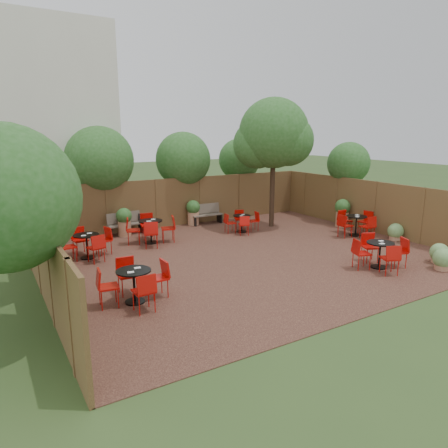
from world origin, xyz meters
TOP-DOWN VIEW (x-y plane):
  - ground at (0.00, 0.00)m, footprint 80.00×80.00m
  - courtyard_paving at (0.00, 0.00)m, footprint 12.00×10.00m
  - fence_back at (0.00, 5.00)m, footprint 12.00×0.08m
  - fence_left at (-6.00, 0.00)m, footprint 0.08×10.00m
  - fence_right at (6.00, 0.00)m, footprint 0.08×10.00m
  - neighbour_building at (-4.50, 8.00)m, footprint 5.00×4.00m
  - overhang_foliage at (-2.69, 2.74)m, footprint 15.49×10.79m
  - courtyard_tree at (3.14, 2.79)m, footprint 2.88×2.80m
  - park_bench_left at (-2.47, 4.62)m, footprint 1.40×0.60m
  - park_bench_right at (1.05, 4.62)m, footprint 1.38×0.47m
  - bistro_tables at (-0.52, 0.46)m, footprint 10.96×7.58m
  - planters at (-0.57, 3.63)m, footprint 11.79×4.01m
  - low_shrubs at (4.75, -2.98)m, footprint 2.22×3.37m

SIDE VIEW (x-z plane):
  - ground at x=0.00m, z-range 0.00..0.00m
  - courtyard_paving at x=0.00m, z-range 0.00..0.02m
  - low_shrubs at x=4.75m, z-range 0.00..0.62m
  - park_bench_left at x=-2.47m, z-range 0.03..0.87m
  - park_bench_right at x=1.05m, z-range 0.03..0.88m
  - bistro_tables at x=-0.52m, z-range 0.00..0.93m
  - planters at x=-0.57m, z-range 0.04..1.21m
  - fence_back at x=0.00m, z-range 0.00..2.00m
  - fence_left at x=-6.00m, z-range 0.00..2.00m
  - fence_right at x=6.00m, z-range 0.00..2.00m
  - overhang_foliage at x=-2.69m, z-range 1.39..4.00m
  - courtyard_tree at x=3.14m, z-range 1.06..6.24m
  - neighbour_building at x=-4.50m, z-range 0.00..8.00m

